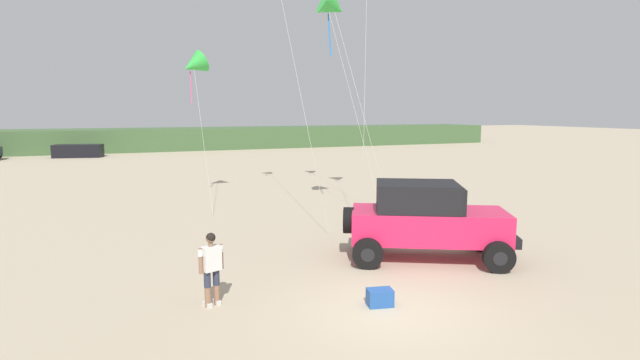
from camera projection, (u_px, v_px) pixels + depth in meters
ground_plane at (394, 312)px, 10.53m from camera, size 220.00×220.00×0.00m
dune_ridge at (129, 140)px, 53.71m from camera, size 90.00×7.67×2.36m
jeep at (426, 219)px, 14.15m from camera, size 5.00×4.11×2.26m
person_watching at (211, 265)px, 10.75m from camera, size 0.59×0.41×1.67m
cooler_box at (380, 297)px, 10.85m from camera, size 0.62×0.47×0.38m
distant_sedan at (78, 151)px, 45.65m from camera, size 4.46×2.54×1.20m
kite_orange_streamer at (194, 65)px, 23.01m from camera, size 1.62×4.96×7.25m
kite_blue_swept at (333, 6)px, 18.91m from camera, size 1.73×4.12×9.10m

